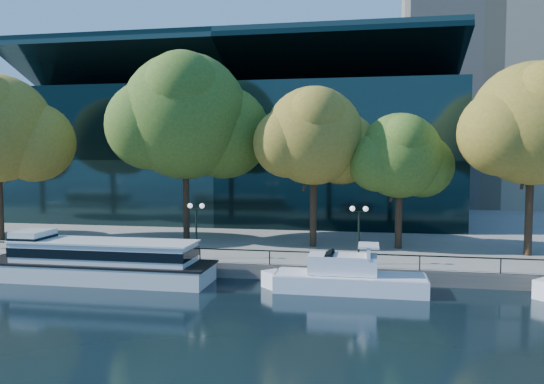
% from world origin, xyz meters
% --- Properties ---
extents(ground, '(160.00, 160.00, 0.00)m').
position_xyz_m(ground, '(0.00, 0.00, 0.00)').
color(ground, black).
rests_on(ground, ground).
extents(promenade, '(90.00, 67.08, 1.00)m').
position_xyz_m(promenade, '(0.00, 36.38, 0.50)').
color(promenade, slate).
rests_on(promenade, ground).
extents(railing, '(88.20, 0.08, 0.99)m').
position_xyz_m(railing, '(0.00, 3.25, 1.94)').
color(railing, black).
rests_on(railing, promenade).
extents(convention_building, '(50.00, 24.57, 21.43)m').
position_xyz_m(convention_building, '(-4.00, 31.79, 8.51)').
color(convention_building, black).
rests_on(convention_building, ground).
extents(tour_boat, '(17.50, 3.90, 3.32)m').
position_xyz_m(tour_boat, '(-6.90, 0.68, 1.41)').
color(tour_boat, silver).
rests_on(tour_boat, ground).
extents(cruiser_near, '(10.40, 2.68, 3.01)m').
position_xyz_m(cruiser_near, '(10.16, 0.77, 0.94)').
color(cruiser_near, white).
rests_on(cruiser_near, ground).
extents(tree_2, '(13.76, 11.28, 16.42)m').
position_xyz_m(tree_2, '(-3.93, 12.11, 11.68)').
color(tree_2, black).
rests_on(tree_2, promenade).
extents(tree_3, '(10.05, 8.24, 13.11)m').
position_xyz_m(tree_3, '(7.34, 11.08, 9.92)').
color(tree_3, black).
rests_on(tree_3, promenade).
extents(tree_4, '(8.49, 6.96, 10.88)m').
position_xyz_m(tree_4, '(14.20, 11.34, 8.33)').
color(tree_4, black).
rests_on(tree_4, promenade).
extents(tree_5, '(11.42, 9.36, 14.41)m').
position_xyz_m(tree_5, '(23.69, 10.05, 10.64)').
color(tree_5, black).
rests_on(tree_5, promenade).
extents(lamp_1, '(1.26, 0.36, 4.03)m').
position_xyz_m(lamp_1, '(-0.67, 4.50, 3.98)').
color(lamp_1, black).
rests_on(lamp_1, promenade).
extents(lamp_2, '(1.26, 0.36, 4.03)m').
position_xyz_m(lamp_2, '(11.02, 4.50, 3.98)').
color(lamp_2, black).
rests_on(lamp_2, promenade).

